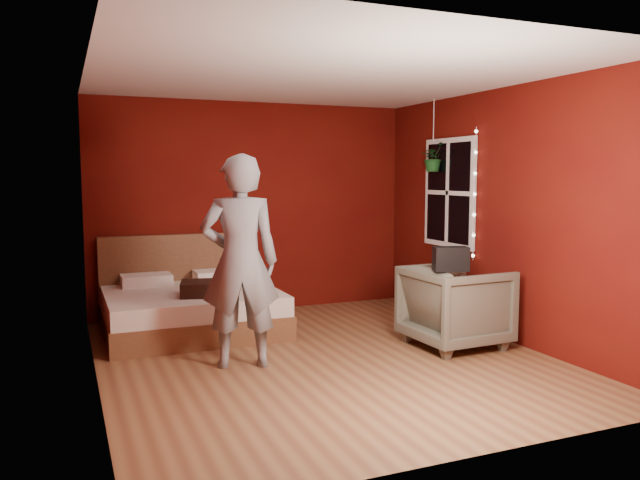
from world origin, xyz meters
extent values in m
plane|color=brown|center=(0.00, 0.00, 0.00)|extent=(4.50, 4.50, 0.00)
cube|color=#561109|center=(0.00, 2.26, 1.30)|extent=(4.00, 0.02, 2.60)
cube|color=#561109|center=(0.00, -2.26, 1.30)|extent=(4.00, 0.02, 2.60)
cube|color=#561109|center=(-2.01, 0.00, 1.30)|extent=(0.02, 4.50, 2.60)
cube|color=#561109|center=(2.01, 0.00, 1.30)|extent=(0.02, 4.50, 2.60)
cube|color=silver|center=(0.00, 0.00, 2.61)|extent=(4.00, 4.50, 0.02)
cube|color=white|center=(1.97, 0.90, 1.50)|extent=(0.04, 0.97, 1.27)
cube|color=black|center=(1.96, 0.90, 1.50)|extent=(0.02, 0.85, 1.15)
cube|color=white|center=(1.95, 0.90, 1.50)|extent=(0.03, 0.05, 1.15)
cube|color=white|center=(1.95, 0.90, 1.50)|extent=(0.03, 0.85, 0.05)
cylinder|color=silver|center=(1.94, 0.38, 1.50)|extent=(0.01, 0.01, 1.45)
sphere|color=#FFF2CC|center=(1.94, 0.38, 0.83)|extent=(0.04, 0.04, 0.04)
sphere|color=#FFF2CC|center=(1.94, 0.38, 1.05)|extent=(0.04, 0.04, 0.04)
sphere|color=#FFF2CC|center=(1.94, 0.38, 1.27)|extent=(0.04, 0.04, 0.04)
sphere|color=#FFF2CC|center=(1.94, 0.38, 1.50)|extent=(0.04, 0.04, 0.04)
sphere|color=#FFF2CC|center=(1.94, 0.38, 1.73)|extent=(0.04, 0.04, 0.04)
sphere|color=#FFF2CC|center=(1.94, 0.38, 1.95)|extent=(0.04, 0.04, 0.04)
sphere|color=#FFF2CC|center=(1.94, 0.38, 2.17)|extent=(0.04, 0.04, 0.04)
cube|color=brown|center=(-0.95, 1.42, 0.13)|extent=(1.83, 1.56, 0.26)
cube|color=silver|center=(-0.95, 1.42, 0.36)|extent=(1.80, 1.53, 0.20)
cube|color=brown|center=(-0.95, 2.16, 0.50)|extent=(1.83, 0.07, 1.01)
cube|color=white|center=(-1.36, 1.94, 0.52)|extent=(0.55, 0.35, 0.13)
cube|color=white|center=(-0.54, 1.94, 0.52)|extent=(0.55, 0.35, 0.13)
imported|color=gray|center=(-0.78, 0.06, 0.95)|extent=(0.77, 0.59, 1.89)
imported|color=#555043|center=(1.37, -0.13, 0.41)|extent=(0.93, 0.90, 0.81)
cube|color=black|center=(1.13, -0.37, 0.93)|extent=(0.35, 0.25, 0.23)
cube|color=black|center=(-0.91, 1.14, 0.53)|extent=(0.50, 0.50, 0.15)
cylinder|color=silver|center=(1.88, 1.12, 2.34)|extent=(0.01, 0.01, 0.51)
imported|color=#195820|center=(1.88, 1.12, 1.92)|extent=(0.38, 0.35, 0.34)
camera|label=1|loc=(-2.22, -5.25, 1.71)|focal=35.00mm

